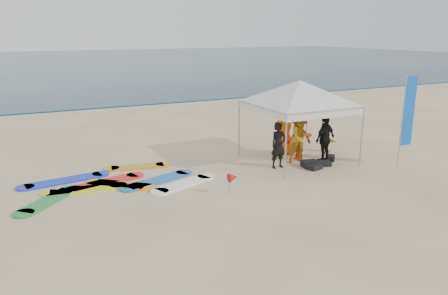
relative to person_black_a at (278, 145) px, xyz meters
name	(u,v)px	position (x,y,z in m)	size (l,w,h in m)	color
ground	(272,216)	(-2.37, -3.42, -0.79)	(120.00, 120.00, 0.00)	beige
ocean	(51,63)	(-2.37, 56.58, -0.75)	(160.00, 84.00, 0.08)	#0C2633
shoreline_foam	(115,107)	(-2.37, 14.78, -0.79)	(160.00, 1.20, 0.01)	silver
person_black_a	(278,145)	(0.00, 0.00, 0.00)	(0.58, 0.38, 1.59)	black
person_yellow	(301,138)	(1.07, 0.19, 0.10)	(0.87, 0.68, 1.79)	gold
person_orange_a	(299,138)	(1.27, 0.61, -0.01)	(1.01, 0.58, 1.57)	red
person_black_b	(325,139)	(1.84, -0.17, 0.06)	(1.01, 0.42, 1.72)	black
person_orange_b	(285,129)	(1.15, 1.35, 0.18)	(0.95, 0.62, 1.95)	orange
person_seated	(327,141)	(2.84, 0.93, -0.38)	(0.76, 0.24, 0.82)	orange
canopy_tent	(300,81)	(1.09, 0.44, 2.10)	(4.40, 4.40, 3.32)	#A5A5A8
feather_flag	(408,113)	(4.08, -1.70, 1.08)	(0.54, 0.04, 3.19)	#A5A5A8
marker_pennant	(233,178)	(-2.54, -1.56, -0.30)	(0.28, 0.28, 0.64)	#A5A5A8
gear_pile	(317,163)	(1.32, -0.47, -0.70)	(1.69, 1.02, 0.22)	black
surfboard_spread	(113,183)	(-5.49, 0.78, -0.76)	(5.66, 3.34, 0.07)	#268D38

